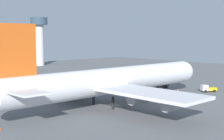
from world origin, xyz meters
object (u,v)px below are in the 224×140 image
(maintenance_van, at_px, (207,88))
(fuel_truck, at_px, (162,84))
(safety_cone_tail, at_px, (0,129))
(control_tower, at_px, (39,36))
(cargo_airplane, at_px, (111,81))
(safety_cone_nose, at_px, (178,90))

(maintenance_van, distance_m, fuel_truck, 16.15)
(safety_cone_tail, bearing_deg, maintenance_van, -4.04)
(fuel_truck, bearing_deg, control_tower, 81.65)
(cargo_airplane, height_order, safety_cone_tail, cargo_airplane)
(fuel_truck, relative_size, safety_cone_nose, 7.58)
(cargo_airplane, bearing_deg, control_tower, 66.86)
(fuel_truck, xyz_separation_m, safety_cone_tail, (-65.26, -10.91, -0.87))
(fuel_truck, distance_m, safety_cone_nose, 7.95)
(maintenance_van, bearing_deg, safety_cone_tail, 175.96)
(maintenance_van, bearing_deg, cargo_airplane, 170.07)
(safety_cone_nose, distance_m, control_tower, 116.26)
(cargo_airplane, bearing_deg, maintenance_van, -9.93)
(cargo_airplane, height_order, fuel_truck, cargo_airplane)
(cargo_airplane, height_order, maintenance_van, cargo_airplane)
(maintenance_van, height_order, safety_cone_tail, maintenance_van)
(fuel_truck, distance_m, control_tower, 108.33)
(cargo_airplane, distance_m, safety_cone_tail, 32.24)
(safety_cone_tail, bearing_deg, control_tower, 55.32)
(safety_cone_nose, bearing_deg, control_tower, 81.42)
(cargo_airplane, distance_m, fuel_truck, 35.31)
(maintenance_van, xyz_separation_m, safety_cone_tail, (-68.76, 4.86, -0.86))
(maintenance_van, xyz_separation_m, control_tower, (12.04, 121.62, 17.06))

